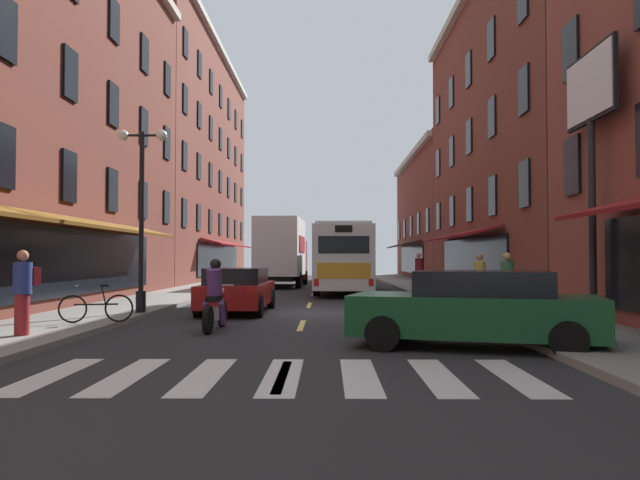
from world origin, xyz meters
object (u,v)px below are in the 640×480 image
Objects in this scene: transit_bus at (343,258)px; motorcycle_rider at (215,300)px; billboard_sign at (591,117)px; sedan_mid at (238,290)px; box_truck at (283,252)px; pedestrian_near at (23,290)px; street_lamp_twin at (142,211)px; pedestrian_rear at (507,282)px; sedan_far at (291,271)px; bicycle_near at (96,307)px; pedestrian_mid at (419,271)px; sedan_near at (476,309)px; pedestrian_far at (480,280)px.

transit_bus is 16.84m from motorcycle_rider.
billboard_sign is at bearing 4.31° from motorcycle_rider.
billboard_sign is at bearing -23.15° from sedan_mid.
box_truck is 23.70m from pedestrian_near.
transit_bus is 12.42m from sedan_mid.
street_lamp_twin is (-11.67, 2.40, -2.08)m from billboard_sign.
pedestrian_rear is (4.16, -13.79, -0.68)m from transit_bus.
sedan_far is (-9.18, 31.83, -4.40)m from billboard_sign.
sedan_mid is 5.03m from bicycle_near.
motorcycle_rider is at bearing -175.69° from billboard_sign.
pedestrian_near is 1.00× the size of pedestrian_rear.
motorcycle_rider is 4.68m from street_lamp_twin.
pedestrian_rear is (0.55, -12.42, -0.06)m from pedestrian_mid.
billboard_sign is 0.53× the size of transit_bus.
transit_bus is 7.30× the size of pedestrian_rear.
billboard_sign is at bearing 1.38° from bicycle_near.
sedan_near is at bearing -52.85° from sedan_mid.
motorcycle_rider is 16.63m from pedestrian_mid.
box_truck reaches higher than pedestrian_rear.
pedestrian_far is at bearing 33.62° from motorcycle_rider.
motorcycle_rider is 8.80m from pedestrian_far.
billboard_sign is at bearing 165.51° from pedestrian_rear.
box_truck is 1.70× the size of sedan_near.
pedestrian_rear is (7.54, -18.75, -1.01)m from box_truck.
sedan_mid is 0.89× the size of street_lamp_twin.
transit_bus reaches higher than sedan_mid.
pedestrian_far is (7.33, 4.87, 0.29)m from motorcycle_rider.
box_truck reaches higher than pedestrian_near.
billboard_sign is at bearing -73.91° from sedan_far.
pedestrian_rear is (7.69, -1.92, 0.30)m from sedan_mid.
pedestrian_mid is at bearing -20.78° from transit_bus.
transit_bus is 2.37× the size of street_lamp_twin.
pedestrian_near is (-3.30, -6.60, 0.33)m from sedan_mid.
box_truck is at bearing -89.15° from sedan_far.
transit_bus is 19.71m from pedestrian_near.
pedestrian_near is at bearing 62.19° from pedestrian_rear.
pedestrian_near is 1.01× the size of pedestrian_far.
sedan_near is (-3.64, -3.37, -4.36)m from billboard_sign.
pedestrian_rear is at bearing -125.46° from pedestrian_near.
billboard_sign is at bearing -136.39° from pedestrian_near.
transit_bus is (-5.64, 15.79, -3.41)m from billboard_sign.
pedestrian_far is at bearing -74.80° from sedan_far.
street_lamp_twin reaches higher than box_truck.
street_lamp_twin is (-2.66, -18.35, 1.00)m from box_truck.
billboard_sign is 15.11m from pedestrian_mid.
pedestrian_far is at bearing 75.40° from sedan_near.
sedan_near is 7.82m from pedestrian_far.
pedestrian_rear is (2.17, 5.37, 0.27)m from sedan_near.
box_truck is 9.48m from pedestrian_mid.
bicycle_near is at bearing 159.58° from sedan_near.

